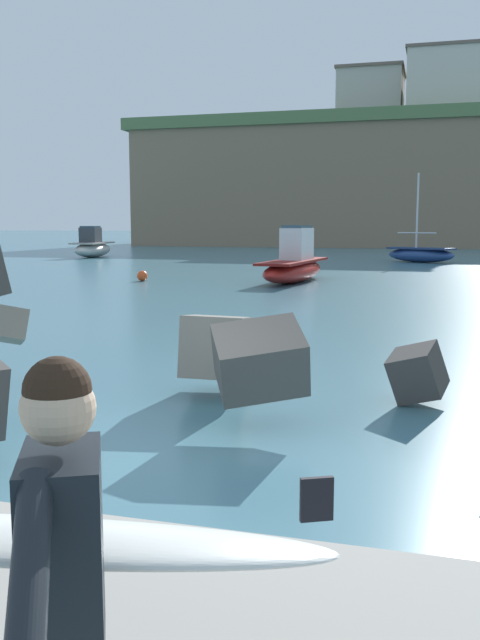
% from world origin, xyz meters
% --- Properties ---
extents(ground_plane, '(400.00, 400.00, 0.00)m').
position_xyz_m(ground_plane, '(0.00, 0.00, 0.00)').
color(ground_plane, '#42707F').
extents(breakwater_jetty, '(31.36, 6.13, 2.85)m').
position_xyz_m(breakwater_jetty, '(-1.16, 0.56, 1.19)').
color(breakwater_jetty, '#3D3A38').
rests_on(breakwater_jetty, ground).
extents(surfer_with_board, '(2.03, 1.49, 1.78)m').
position_xyz_m(surfer_with_board, '(1.75, -4.49, 1.28)').
color(surfer_with_board, black).
rests_on(surfer_with_board, walkway_path).
extents(boat_near_centre, '(2.12, 6.40, 2.30)m').
position_xyz_m(boat_near_centre, '(-2.79, 21.69, 0.70)').
color(boat_near_centre, maroon).
rests_on(boat_near_centre, ground).
extents(boat_mid_left, '(4.57, 3.36, 5.40)m').
position_xyz_m(boat_mid_left, '(1.84, 37.84, 0.51)').
color(boat_mid_left, navy).
rests_on(boat_mid_left, ground).
extents(boat_mid_right, '(2.48, 4.91, 2.19)m').
position_xyz_m(boat_mid_right, '(-20.60, 38.26, 0.72)').
color(boat_mid_right, beige).
rests_on(boat_mid_right, ground).
extents(mooring_buoy_middle, '(0.44, 0.44, 0.44)m').
position_xyz_m(mooring_buoy_middle, '(-8.89, 20.28, 0.22)').
color(mooring_buoy_middle, '#E54C1E').
rests_on(mooring_buoy_middle, ground).
extents(station_building_west, '(6.95, 7.84, 5.44)m').
position_xyz_m(station_building_west, '(-4.64, 71.87, 15.84)').
color(station_building_west, '#B2ADA3').
rests_on(station_building_west, headland_bluff).
extents(station_building_east, '(7.41, 5.88, 6.39)m').
position_xyz_m(station_building_east, '(3.19, 78.59, 16.31)').
color(station_building_east, '#B2ADA3').
rests_on(station_building_east, headland_bluff).
extents(station_building_annex, '(8.11, 5.97, 6.57)m').
position_xyz_m(station_building_annex, '(3.13, 69.07, 16.40)').
color(station_building_annex, beige).
rests_on(station_building_annex, headland_bluff).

